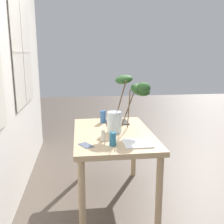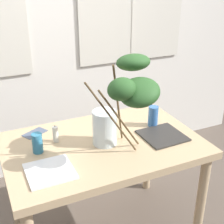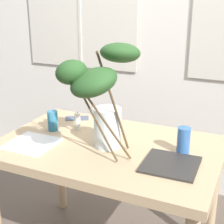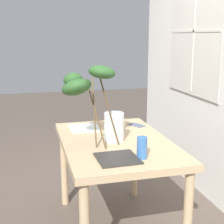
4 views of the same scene
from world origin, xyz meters
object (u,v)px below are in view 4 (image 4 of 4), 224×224
object	(u,v)px
drinking_glass_blue_right	(142,148)
drinking_glass_blue_left	(110,120)
plate_square_right	(117,158)
dining_table	(116,152)
pillar_candle	(122,124)
vase_with_branches	(96,100)
plate_square_left	(85,128)

from	to	relation	value
drinking_glass_blue_right	drinking_glass_blue_left	bearing A→B (deg)	-179.06
drinking_glass_blue_left	drinking_glass_blue_right	size ratio (longest dim) A/B	0.85
plate_square_right	drinking_glass_blue_right	bearing A→B (deg)	82.31
dining_table	pillar_candle	xyz separation A→B (m)	(-0.27, 0.13, 0.15)
dining_table	drinking_glass_blue_right	xyz separation A→B (m)	(0.41, 0.07, 0.17)
vase_with_branches	plate_square_left	distance (m)	0.54
vase_with_branches	drinking_glass_blue_right	xyz separation A→B (m)	(0.36, 0.23, -0.26)
plate_square_left	drinking_glass_blue_left	bearing A→B (deg)	92.85
vase_with_branches	drinking_glass_blue_left	bearing A→B (deg)	154.17
plate_square_right	pillar_candle	size ratio (longest dim) A/B	2.29
drinking_glass_blue_right	pillar_candle	size ratio (longest dim) A/B	1.24
plate_square_right	drinking_glass_blue_left	bearing A→B (deg)	169.38
vase_with_branches	plate_square_left	size ratio (longest dim) A/B	2.42
dining_table	pillar_candle	world-z (taller)	pillar_candle
vase_with_branches	plate_square_right	bearing A→B (deg)	11.47
plate_square_left	plate_square_right	distance (m)	0.77
dining_table	drinking_glass_blue_right	size ratio (longest dim) A/B	8.56
vase_with_branches	pillar_candle	size ratio (longest dim) A/B	5.23
drinking_glass_blue_right	plate_square_right	world-z (taller)	drinking_glass_blue_right
dining_table	vase_with_branches	distance (m)	0.46
drinking_glass_blue_left	plate_square_right	distance (m)	0.80
vase_with_branches	pillar_candle	world-z (taller)	vase_with_branches
dining_table	pillar_candle	bearing A→B (deg)	153.79
dining_table	plate_square_left	distance (m)	0.44
drinking_glass_blue_right	plate_square_left	xyz separation A→B (m)	(-0.79, -0.24, -0.07)
drinking_glass_blue_right	pillar_candle	xyz separation A→B (m)	(-0.67, 0.06, -0.02)
plate_square_right	pillar_candle	distance (m)	0.69
drinking_glass_blue_right	plate_square_left	bearing A→B (deg)	-163.01
dining_table	vase_with_branches	xyz separation A→B (m)	(0.05, -0.16, 0.43)
dining_table	vase_with_branches	bearing A→B (deg)	-73.43
drinking_glass_blue_right	plate_square_left	distance (m)	0.83
drinking_glass_blue_left	plate_square_right	bearing A→B (deg)	-10.62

